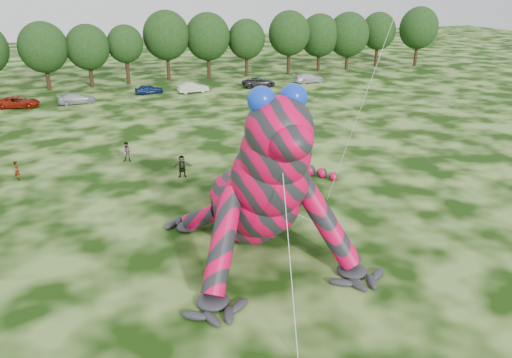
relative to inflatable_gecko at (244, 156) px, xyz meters
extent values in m
plane|color=#16330A|center=(-2.24, -6.66, -5.17)|extent=(240.00, 240.00, 0.00)
cylinder|color=silver|center=(8.83, 1.25, 2.78)|extent=(0.02, 0.02, 16.48)
cylinder|color=#382314|center=(7.06, 2.49, -5.05)|extent=(0.08, 0.08, 0.24)
imported|color=maroon|center=(-15.66, 40.47, -4.49)|extent=(5.21, 3.13, 1.35)
imported|color=#A1A7AA|center=(-8.85, 40.22, -4.50)|extent=(4.70, 2.10, 1.34)
imported|color=#0E214A|center=(0.68, 42.87, -4.52)|extent=(3.97, 1.94, 1.30)
imported|color=beige|center=(6.60, 41.63, -4.47)|extent=(4.29, 1.68, 1.39)
imported|color=#29282B|center=(16.55, 42.07, -4.50)|extent=(4.87, 2.33, 1.34)
imported|color=silver|center=(24.85, 42.56, -4.47)|extent=(4.97, 2.37, 1.40)
imported|color=gray|center=(12.49, 21.54, -4.37)|extent=(0.98, 0.50, 1.61)
imported|color=gray|center=(-5.32, 15.97, -4.29)|extent=(1.04, 0.94, 1.76)
imported|color=gray|center=(-1.61, 10.80, -4.27)|extent=(1.74, 0.87, 1.79)
imported|color=gray|center=(-14.00, 14.55, -4.38)|extent=(0.46, 0.63, 1.58)
imported|color=gray|center=(10.51, 24.51, -4.30)|extent=(0.87, 1.24, 1.74)
camera|label=1|loc=(-8.84, -26.38, 9.77)|focal=35.00mm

